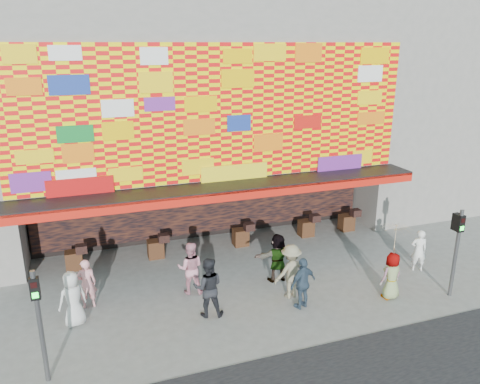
{
  "coord_description": "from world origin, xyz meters",
  "views": [
    {
      "loc": [
        -4.89,
        -12.16,
        7.96
      ],
      "look_at": [
        0.06,
        2.0,
        3.18
      ],
      "focal_mm": 35.0,
      "sensor_mm": 36.0,
      "label": 1
    }
  ],
  "objects": [
    {
      "name": "neighbor_right",
      "position": [
        13.0,
        8.0,
        6.0
      ],
      "size": [
        11.0,
        8.0,
        12.0
      ],
      "primitive_type": "cube",
      "color": "gray",
      "rests_on": "ground"
    },
    {
      "name": "signal_right",
      "position": [
        6.2,
        -1.5,
        1.86
      ],
      "size": [
        0.22,
        0.2,
        3.0
      ],
      "color": "#59595B",
      "rests_on": "ground"
    },
    {
      "name": "shop_building",
      "position": [
        0.0,
        8.18,
        5.23
      ],
      "size": [
        15.2,
        9.4,
        10.0
      ],
      "color": "gray",
      "rests_on": "ground"
    },
    {
      "name": "ped_c",
      "position": [
        -1.65,
        0.01,
        0.94
      ],
      "size": [
        1.07,
        0.93,
        1.89
      ],
      "primitive_type": "imported",
      "rotation": [
        0.0,
        0.0,
        2.88
      ],
      "color": "black",
      "rests_on": "ground"
    },
    {
      "name": "ped_e",
      "position": [
        1.25,
        -0.54,
        0.85
      ],
      "size": [
        1.07,
        0.69,
        1.69
      ],
      "primitive_type": "imported",
      "rotation": [
        0.0,
        0.0,
        3.44
      ],
      "color": "#324559",
      "rests_on": "ground"
    },
    {
      "name": "ped_f",
      "position": [
        1.22,
        1.35,
        0.87
      ],
      "size": [
        1.62,
        0.55,
        1.74
      ],
      "primitive_type": "imported",
      "rotation": [
        0.0,
        0.0,
        3.12
      ],
      "color": "gray",
      "rests_on": "ground"
    },
    {
      "name": "ped_a",
      "position": [
        -5.52,
        0.82,
        0.85
      ],
      "size": [
        0.97,
        0.81,
        1.71
      ],
      "primitive_type": "imported",
      "rotation": [
        0.0,
        0.0,
        3.51
      ],
      "color": "silver",
      "rests_on": "ground"
    },
    {
      "name": "ped_b",
      "position": [
        -5.11,
        1.7,
        0.82
      ],
      "size": [
        0.62,
        0.42,
        1.64
      ],
      "primitive_type": "imported",
      "rotation": [
        0.0,
        0.0,
        3.19
      ],
      "color": "pink",
      "rests_on": "ground"
    },
    {
      "name": "ped_d",
      "position": [
        1.17,
        0.19,
        0.91
      ],
      "size": [
        1.28,
        0.87,
        1.83
      ],
      "primitive_type": "imported",
      "rotation": [
        0.0,
        0.0,
        3.31
      ],
      "color": "gray",
      "rests_on": "ground"
    },
    {
      "name": "parasol",
      "position": [
        4.22,
        -0.97,
        2.15
      ],
      "size": [
        1.09,
        1.11,
        1.84
      ],
      "color": "beige",
      "rests_on": "ground"
    },
    {
      "name": "ped_i",
      "position": [
        -1.84,
        1.52,
        0.9
      ],
      "size": [
        1.03,
        0.91,
        1.8
      ],
      "primitive_type": "imported",
      "rotation": [
        0.0,
        0.0,
        2.84
      ],
      "color": "pink",
      "rests_on": "ground"
    },
    {
      "name": "ped_h",
      "position": [
        6.37,
        0.35,
        0.79
      ],
      "size": [
        0.68,
        0.57,
        1.58
      ],
      "primitive_type": "imported",
      "rotation": [
        0.0,
        0.0,
        2.74
      ],
      "color": "white",
      "rests_on": "ground"
    },
    {
      "name": "ped_g",
      "position": [
        4.22,
        -0.97,
        0.79
      ],
      "size": [
        0.83,
        0.6,
        1.58
      ],
      "primitive_type": "imported",
      "rotation": [
        0.0,
        0.0,
        3.28
      ],
      "color": "gray",
      "rests_on": "ground"
    },
    {
      "name": "signal_left",
      "position": [
        -6.2,
        -1.5,
        1.86
      ],
      "size": [
        0.22,
        0.2,
        3.0
      ],
      "color": "#59595B",
      "rests_on": "ground"
    },
    {
      "name": "ground",
      "position": [
        0.0,
        0.0,
        0.0
      ],
      "size": [
        90.0,
        90.0,
        0.0
      ],
      "primitive_type": "plane",
      "color": "slate",
      "rests_on": "ground"
    }
  ]
}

